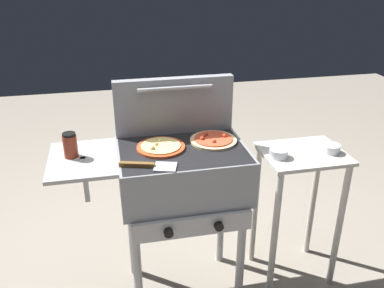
# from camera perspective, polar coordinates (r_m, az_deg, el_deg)

# --- Properties ---
(ground_plane) EXTENTS (8.00, 8.00, 0.00)m
(ground_plane) POSITION_cam_1_polar(r_m,az_deg,el_deg) (2.56, -1.16, -19.16)
(ground_plane) COLOR gray
(grill) EXTENTS (0.96, 0.53, 0.90)m
(grill) POSITION_cam_1_polar(r_m,az_deg,el_deg) (2.10, -1.69, -4.27)
(grill) COLOR gray
(grill) RESTS_ON ground_plane
(grill_lid_open) EXTENTS (0.63, 0.08, 0.30)m
(grill_lid_open) POSITION_cam_1_polar(r_m,az_deg,el_deg) (2.18, -2.49, 5.35)
(grill_lid_open) COLOR gray
(grill_lid_open) RESTS_ON grill
(pizza_cheese) EXTENTS (0.24, 0.24, 0.03)m
(pizza_cheese) POSITION_cam_1_polar(r_m,az_deg,el_deg) (2.04, -4.35, -0.39)
(pizza_cheese) COLOR #C64723
(pizza_cheese) RESTS_ON grill
(pizza_pepperoni) EXTENTS (0.24, 0.24, 0.04)m
(pizza_pepperoni) POSITION_cam_1_polar(r_m,az_deg,el_deg) (2.12, 2.97, 0.60)
(pizza_pepperoni) COLOR beige
(pizza_pepperoni) RESTS_ON grill
(sauce_jar) EXTENTS (0.07, 0.07, 0.12)m
(sauce_jar) POSITION_cam_1_polar(r_m,az_deg,el_deg) (2.02, -16.51, -0.16)
(sauce_jar) COLOR maroon
(sauce_jar) RESTS_ON grill
(spatula) EXTENTS (0.27, 0.13, 0.02)m
(spatula) POSITION_cam_1_polar(r_m,az_deg,el_deg) (1.87, -6.03, -2.98)
(spatula) COLOR #B7BABF
(spatula) RESTS_ON grill
(prep_table) EXTENTS (0.44, 0.36, 0.81)m
(prep_table) POSITION_cam_1_polar(r_m,az_deg,el_deg) (2.39, 14.53, -6.25)
(prep_table) COLOR beige
(prep_table) RESTS_ON ground_plane
(topping_bowl_near) EXTENTS (0.10, 0.10, 0.04)m
(topping_bowl_near) POSITION_cam_1_polar(r_m,az_deg,el_deg) (2.19, 11.91, -1.29)
(topping_bowl_near) COLOR silver
(topping_bowl_near) RESTS_ON prep_table
(topping_bowl_far) EXTENTS (0.10, 0.10, 0.04)m
(topping_bowl_far) POSITION_cam_1_polar(r_m,az_deg,el_deg) (2.31, 18.67, -0.63)
(topping_bowl_far) COLOR silver
(topping_bowl_far) RESTS_ON prep_table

